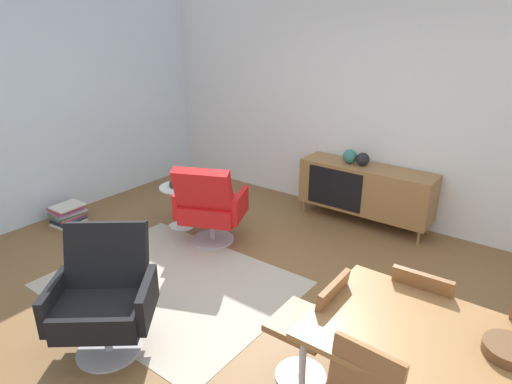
% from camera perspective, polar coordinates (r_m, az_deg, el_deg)
% --- Properties ---
extents(ground_plane, '(8.32, 8.32, 0.00)m').
position_cam_1_polar(ground_plane, '(3.92, -1.84, -15.12)').
color(ground_plane, brown).
extents(wall_back, '(6.80, 0.12, 2.80)m').
position_cam_1_polar(wall_back, '(5.51, 15.40, 10.89)').
color(wall_back, white).
rests_on(wall_back, ground_plane).
extents(wall_window_left, '(0.12, 5.60, 2.80)m').
position_cam_1_polar(wall_window_left, '(5.81, -27.94, 9.71)').
color(wall_window_left, silver).
rests_on(wall_window_left, ground_plane).
extents(sideboard, '(1.60, 0.45, 0.72)m').
position_cam_1_polar(sideboard, '(5.46, 13.96, 0.43)').
color(sideboard, olive).
rests_on(sideboard, ground_plane).
extents(vase_cobalt, '(0.16, 0.16, 0.16)m').
position_cam_1_polar(vase_cobalt, '(5.37, 13.67, 4.16)').
color(vase_cobalt, black).
rests_on(vase_cobalt, sideboard).
extents(vase_sculptural_dark, '(0.18, 0.18, 0.17)m').
position_cam_1_polar(vase_sculptural_dark, '(5.43, 12.09, 4.54)').
color(vase_sculptural_dark, '#337266').
rests_on(vase_sculptural_dark, sideboard).
extents(dining_table, '(1.60, 0.90, 0.74)m').
position_cam_1_polar(dining_table, '(2.68, 25.00, -18.58)').
color(dining_table, olive).
rests_on(dining_table, ground_plane).
extents(wooden_bowl_on_table, '(0.26, 0.26, 0.06)m').
position_cam_1_polar(wooden_bowl_on_table, '(2.70, 30.02, -17.33)').
color(wooden_bowl_on_table, brown).
rests_on(wooden_bowl_on_table, dining_table).
extents(dining_chair_back_left, '(0.41, 0.44, 0.86)m').
position_cam_1_polar(dining_chair_back_left, '(3.31, 20.67, -14.48)').
color(dining_chair_back_left, brown).
rests_on(dining_chair_back_left, ground_plane).
extents(dining_chair_near_window, '(0.43, 0.41, 0.86)m').
position_cam_1_polar(dining_chair_near_window, '(3.04, 7.19, -16.70)').
color(dining_chair_near_window, brown).
rests_on(dining_chair_near_window, ground_plane).
extents(lounge_chair_red, '(0.86, 0.84, 0.95)m').
position_cam_1_polar(lounge_chair_red, '(4.80, -6.06, -1.62)').
color(lounge_chair_red, red).
rests_on(lounge_chair_red, ground_plane).
extents(armchair_black_shell, '(0.91, 0.90, 0.95)m').
position_cam_1_polar(armchair_black_shell, '(3.49, -19.08, -12.30)').
color(armchair_black_shell, black).
rests_on(armchair_black_shell, ground_plane).
extents(side_table_round, '(0.44, 0.44, 0.52)m').
position_cam_1_polar(side_table_round, '(5.30, -9.94, -1.26)').
color(side_table_round, white).
rests_on(side_table_round, ground_plane).
extents(fruit_bowl, '(0.20, 0.20, 0.11)m').
position_cam_1_polar(fruit_bowl, '(5.21, -10.12, 1.12)').
color(fruit_bowl, '#262628').
rests_on(fruit_bowl, side_table_round).
extents(magazine_stack, '(0.34, 0.40, 0.24)m').
position_cam_1_polar(magazine_stack, '(5.86, -23.23, -2.65)').
color(magazine_stack, silver).
rests_on(magazine_stack, ground_plane).
extents(area_rug, '(2.20, 1.70, 0.01)m').
position_cam_1_polar(area_rug, '(4.33, -10.89, -11.61)').
color(area_rug, '#B7AD99').
rests_on(area_rug, ground_plane).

